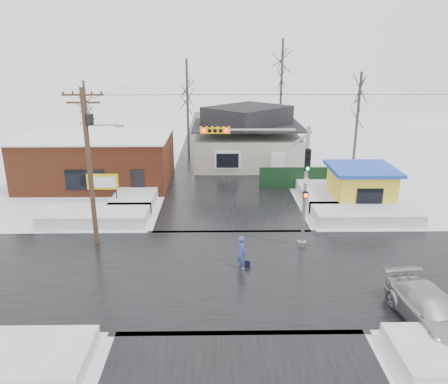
{
  "coord_description": "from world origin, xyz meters",
  "views": [
    {
      "loc": [
        -0.85,
        -20.06,
        10.89
      ],
      "look_at": [
        -0.51,
        4.0,
        3.0
      ],
      "focal_mm": 35.0,
      "sensor_mm": 36.0,
      "label": 1
    }
  ],
  "objects_px": {
    "marquee_sign": "(103,183)",
    "pedestrian": "(242,253)",
    "traffic_signal": "(278,171)",
    "car": "(431,310)",
    "kiosk": "(361,186)",
    "utility_pole": "(90,159)"
  },
  "relations": [
    {
      "from": "marquee_sign",
      "to": "kiosk",
      "type": "relative_size",
      "value": 0.55
    },
    {
      "from": "utility_pole",
      "to": "car",
      "type": "distance_m",
      "value": 18.33
    },
    {
      "from": "pedestrian",
      "to": "utility_pole",
      "type": "bearing_deg",
      "value": 50.22
    },
    {
      "from": "car",
      "to": "kiosk",
      "type": "bearing_deg",
      "value": 76.1
    },
    {
      "from": "pedestrian",
      "to": "car",
      "type": "bearing_deg",
      "value": -143.19
    },
    {
      "from": "marquee_sign",
      "to": "car",
      "type": "distance_m",
      "value": 22.09
    },
    {
      "from": "utility_pole",
      "to": "car",
      "type": "bearing_deg",
      "value": -27.59
    },
    {
      "from": "traffic_signal",
      "to": "marquee_sign",
      "type": "height_order",
      "value": "traffic_signal"
    },
    {
      "from": "marquee_sign",
      "to": "pedestrian",
      "type": "height_order",
      "value": "marquee_sign"
    },
    {
      "from": "pedestrian",
      "to": "car",
      "type": "xyz_separation_m",
      "value": [
        7.5,
        -5.1,
        -0.16
      ]
    },
    {
      "from": "utility_pole",
      "to": "pedestrian",
      "type": "bearing_deg",
      "value": -20.8
    },
    {
      "from": "car",
      "to": "traffic_signal",
      "type": "bearing_deg",
      "value": 117.58
    },
    {
      "from": "traffic_signal",
      "to": "marquee_sign",
      "type": "relative_size",
      "value": 2.75
    },
    {
      "from": "pedestrian",
      "to": "car",
      "type": "relative_size",
      "value": 0.36
    },
    {
      "from": "traffic_signal",
      "to": "car",
      "type": "xyz_separation_m",
      "value": [
        5.42,
        -7.71,
        -3.81
      ]
    },
    {
      "from": "utility_pole",
      "to": "car",
      "type": "relative_size",
      "value": 1.79
    },
    {
      "from": "traffic_signal",
      "to": "kiosk",
      "type": "distance_m",
      "value": 10.43
    },
    {
      "from": "traffic_signal",
      "to": "pedestrian",
      "type": "height_order",
      "value": "traffic_signal"
    },
    {
      "from": "marquee_sign",
      "to": "kiosk",
      "type": "height_order",
      "value": "kiosk"
    },
    {
      "from": "utility_pole",
      "to": "kiosk",
      "type": "bearing_deg",
      "value": 20.44
    },
    {
      "from": "kiosk",
      "to": "traffic_signal",
      "type": "bearing_deg",
      "value": -135.16
    },
    {
      "from": "car",
      "to": "marquee_sign",
      "type": "bearing_deg",
      "value": 132.29
    }
  ]
}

